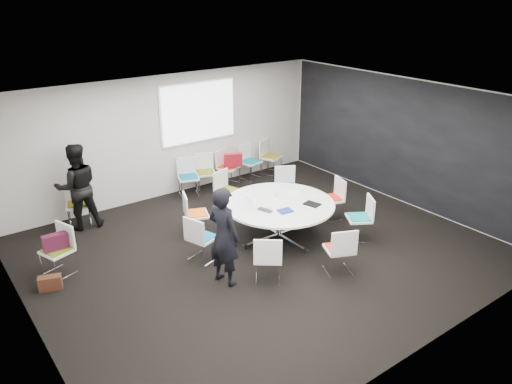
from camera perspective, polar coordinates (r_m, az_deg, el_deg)
room_shell at (r=8.88m, az=0.99°, el=1.43°), size 8.08×7.08×2.88m
conference_table at (r=9.68m, az=2.62°, el=-2.33°), size 2.15×2.15×0.73m
projection_screen at (r=11.88m, az=-6.56°, el=9.03°), size 1.90×0.03×1.35m
chair_ring_a at (r=10.67m, az=8.54°, el=-1.63°), size 0.56×0.57×0.88m
chair_ring_b at (r=11.18m, az=3.44°, el=-0.25°), size 0.62×0.62×0.88m
chair_ring_c at (r=10.96m, az=-3.26°, el=-0.73°), size 0.57×0.56×0.88m
chair_ring_d at (r=9.93m, az=-6.85°, el=-3.44°), size 0.58×0.59×0.88m
chair_ring_e at (r=9.04m, az=-6.18°, el=-6.18°), size 0.57×0.58×0.88m
chair_ring_f at (r=8.38m, az=1.36°, el=-8.52°), size 0.64×0.64×0.88m
chair_ring_g at (r=8.73m, az=9.44°, el=-7.46°), size 0.60×0.60×0.88m
chair_ring_h at (r=9.91m, az=11.67°, el=-3.83°), size 0.62×0.63×0.88m
chair_back_a at (r=11.82m, az=-7.70°, el=0.89°), size 0.58×0.58×0.88m
chair_back_b at (r=12.08m, az=-5.75°, el=1.46°), size 0.59×0.58×0.88m
chair_back_c at (r=12.39m, az=-3.21°, el=2.09°), size 0.60×0.60×0.88m
chair_back_d at (r=12.75m, az=-0.67°, el=2.74°), size 0.54×0.53×0.88m
chair_back_e at (r=13.12m, az=1.65°, el=3.32°), size 0.60×0.59×0.88m
chair_spare_left at (r=9.22m, az=-21.58°, el=-7.17°), size 0.57×0.58×0.88m
chair_person_back at (r=10.92m, az=-19.58°, el=-2.15°), size 0.58×0.57×0.88m
person_main at (r=8.10m, az=-3.70°, el=-5.06°), size 0.54×0.70×1.70m
person_back at (r=10.55m, az=-19.76°, el=0.56°), size 0.96×0.80×1.77m
laptop at (r=9.29m, az=1.19°, el=-1.98°), size 0.27×0.34×0.02m
laptop_lid at (r=9.29m, az=-0.84°, el=-1.19°), size 0.06×0.30×0.22m
notebook_black at (r=9.57m, az=6.43°, el=-1.38°), size 0.29×0.35×0.02m
tablet_folio at (r=9.24m, az=3.34°, el=-2.16°), size 0.29×0.24×0.03m
papers_right at (r=10.04m, az=4.35°, el=-0.17°), size 0.37×0.35×0.00m
papers_front at (r=9.94m, az=6.53°, el=-0.48°), size 0.31×0.23×0.00m
cup at (r=9.88m, az=2.36°, el=-0.24°), size 0.08×0.08×0.09m
phone at (r=9.59m, az=6.64°, el=-1.37°), size 0.16×0.11×0.01m
maroon_bag at (r=9.05m, az=-21.97°, el=-5.31°), size 0.40×0.14×0.28m
brown_bag at (r=8.90m, az=-22.46°, el=-9.58°), size 0.39×0.27×0.24m
red_jacket at (r=12.07m, az=-2.64°, el=3.69°), size 0.47×0.33×0.36m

